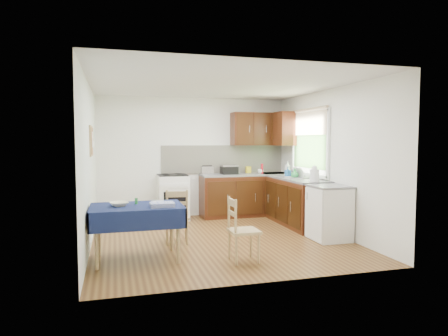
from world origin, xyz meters
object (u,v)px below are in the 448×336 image
object	(u,v)px
chair_far	(177,215)
kettle	(314,174)
sandwich_press	(229,170)
dish_rack	(298,177)
dining_table	(137,213)
chair_near	(241,228)
toaster	(207,170)

from	to	relation	value
chair_far	kettle	bearing A→B (deg)	-171.40
kettle	sandwich_press	bearing A→B (deg)	119.64
dish_rack	dining_table	bearing A→B (deg)	-141.85
dining_table	chair_near	size ratio (longest dim) A/B	1.42
dining_table	toaster	world-z (taller)	toaster
toaster	dish_rack	xyz separation A→B (m)	(1.49, -1.20, -0.06)
sandwich_press	dish_rack	xyz separation A→B (m)	(1.02, -1.18, -0.07)
chair_near	kettle	world-z (taller)	kettle
dining_table	chair_far	size ratio (longest dim) A/B	1.43
chair_near	toaster	bearing A→B (deg)	-5.14
sandwich_press	dish_rack	world-z (taller)	dish_rack
chair_far	toaster	distance (m)	2.20
chair_far	chair_near	size ratio (longest dim) A/B	0.99
dining_table	chair_far	world-z (taller)	chair_far
sandwich_press	kettle	world-z (taller)	kettle
chair_near	dish_rack	xyz separation A→B (m)	(1.74, 1.88, 0.47)
chair_far	chair_near	world-z (taller)	chair_near
toaster	kettle	xyz separation A→B (m)	(1.49, -1.82, 0.03)
toaster	sandwich_press	bearing A→B (deg)	-5.45
toaster	dish_rack	bearing A→B (deg)	-41.44
dish_rack	kettle	distance (m)	0.63
chair_near	sandwich_press	size ratio (longest dim) A/B	2.58
dining_table	dish_rack	size ratio (longest dim) A/B	2.88
dining_table	kettle	distance (m)	3.19
toaster	kettle	bearing A→B (deg)	-53.23
dining_table	dish_rack	distance (m)	3.39
chair_far	kettle	world-z (taller)	kettle
dining_table	chair_near	world-z (taller)	chair_near
dining_table	chair_near	xyz separation A→B (m)	(1.32, -0.46, -0.18)
toaster	sandwich_press	world-z (taller)	sandwich_press
chair_near	chair_far	bearing A→B (deg)	29.68
dining_table	sandwich_press	world-z (taller)	sandwich_press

